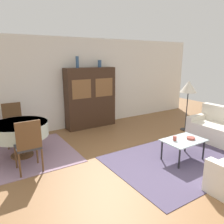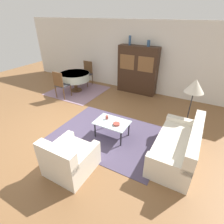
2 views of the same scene
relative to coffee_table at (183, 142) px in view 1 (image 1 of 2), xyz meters
The scene contains 14 objects.
ground_plane 1.33m from the coffee_table, 168.86° to the right, with size 14.00×14.00×0.00m, color brown.
wall_back 3.73m from the coffee_table, 110.23° to the left, with size 10.00×0.06×2.70m.
area_rug 0.41m from the coffee_table, 165.03° to the left, with size 2.87×2.11×0.01m.
dining_rug 3.46m from the coffee_table, 143.89° to the left, with size 2.06×2.04×0.01m.
coffee_table is the anchor object (origin of this frame).
display_cabinet 3.22m from the coffee_table, 100.54° to the left, with size 1.56×0.42×1.83m.
dining_table 3.51m from the coffee_table, 144.72° to the left, with size 1.20×1.20×0.76m.
dining_chair_near 3.10m from the coffee_table, 157.28° to the left, with size 0.44×0.44×1.03m.
dining_chair_far 4.04m from the coffee_table, 135.10° to the left, with size 0.44×0.44×1.03m.
floor_lamp 2.27m from the coffee_table, 37.83° to the left, with size 0.48×0.48×1.48m.
cup 0.23m from the coffee_table, 159.74° to the left, with size 0.08×0.08×0.09m.
bowl 0.18m from the coffee_table, 20.61° to the right, with size 0.17×0.17×0.04m.
vase_tall 3.64m from the coffee_table, 107.25° to the left, with size 0.09×0.09×0.33m.
vase_short 3.49m from the coffee_table, 94.38° to the left, with size 0.11×0.11×0.21m.
Camera 1 is at (-2.32, -2.57, 2.14)m, focal length 35.00 mm.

